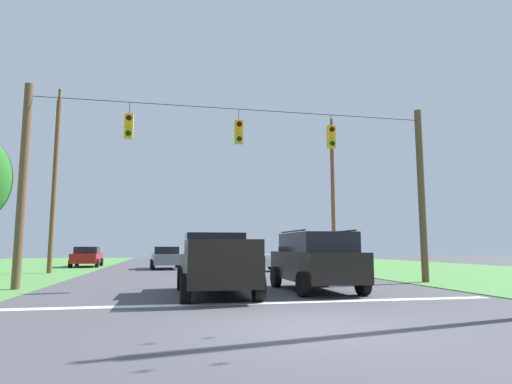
{
  "coord_description": "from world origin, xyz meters",
  "views": [
    {
      "loc": [
        -2.61,
        -8.06,
        1.5
      ],
      "look_at": [
        0.94,
        9.53,
        3.78
      ],
      "focal_mm": 30.4,
      "sensor_mm": 36.0,
      "label": 1
    }
  ],
  "objects_px": {
    "distant_car_crossing_white": "(297,258)",
    "overhead_signal_span": "(240,181)",
    "pickup_truck": "(215,264)",
    "distant_car_far_parked": "(87,256)",
    "utility_pole_mid_right": "(333,193)",
    "utility_pole_near_left": "(55,178)",
    "suv_black": "(315,260)",
    "distant_car_oncoming": "(166,257)"
  },
  "relations": [
    {
      "from": "overhead_signal_span",
      "to": "utility_pole_near_left",
      "type": "bearing_deg",
      "value": 133.12
    },
    {
      "from": "overhead_signal_span",
      "to": "distant_car_crossing_white",
      "type": "distance_m",
      "value": 11.62
    },
    {
      "from": "pickup_truck",
      "to": "distant_car_crossing_white",
      "type": "bearing_deg",
      "value": 62.68
    },
    {
      "from": "overhead_signal_span",
      "to": "distant_car_far_parked",
      "type": "xyz_separation_m",
      "value": [
        -8.67,
        17.93,
        -3.32
      ]
    },
    {
      "from": "pickup_truck",
      "to": "distant_car_far_parked",
      "type": "bearing_deg",
      "value": 109.66
    },
    {
      "from": "pickup_truck",
      "to": "overhead_signal_span",
      "type": "bearing_deg",
      "value": 66.88
    },
    {
      "from": "pickup_truck",
      "to": "utility_pole_mid_right",
      "type": "relative_size",
      "value": 0.53
    },
    {
      "from": "suv_black",
      "to": "distant_car_oncoming",
      "type": "xyz_separation_m",
      "value": [
        -5.12,
        16.51,
        -0.27
      ]
    },
    {
      "from": "suv_black",
      "to": "distant_car_far_parked",
      "type": "height_order",
      "value": "suv_black"
    },
    {
      "from": "pickup_truck",
      "to": "utility_pole_mid_right",
      "type": "bearing_deg",
      "value": 55.16
    },
    {
      "from": "pickup_truck",
      "to": "suv_black",
      "type": "height_order",
      "value": "suv_black"
    },
    {
      "from": "overhead_signal_span",
      "to": "distant_car_oncoming",
      "type": "xyz_separation_m",
      "value": [
        -2.84,
        14.14,
        -3.32
      ]
    },
    {
      "from": "distant_car_far_parked",
      "to": "utility_pole_mid_right",
      "type": "height_order",
      "value": "utility_pole_mid_right"
    },
    {
      "from": "pickup_truck",
      "to": "utility_pole_near_left",
      "type": "height_order",
      "value": "utility_pole_near_left"
    },
    {
      "from": "suv_black",
      "to": "utility_pole_mid_right",
      "type": "height_order",
      "value": "utility_pole_mid_right"
    },
    {
      "from": "pickup_truck",
      "to": "utility_pole_mid_right",
      "type": "distance_m",
      "value": 16.76
    },
    {
      "from": "distant_car_crossing_white",
      "to": "distant_car_oncoming",
      "type": "xyz_separation_m",
      "value": [
        -8.15,
        4.35,
        0.0
      ]
    },
    {
      "from": "suv_black",
      "to": "distant_car_oncoming",
      "type": "height_order",
      "value": "suv_black"
    },
    {
      "from": "distant_car_crossing_white",
      "to": "utility_pole_mid_right",
      "type": "height_order",
      "value": "utility_pole_mid_right"
    },
    {
      "from": "suv_black",
      "to": "overhead_signal_span",
      "type": "bearing_deg",
      "value": 133.79
    },
    {
      "from": "distant_car_crossing_white",
      "to": "distant_car_far_parked",
      "type": "xyz_separation_m",
      "value": [
        -13.98,
        8.15,
        0.0
      ]
    },
    {
      "from": "utility_pole_near_left",
      "to": "utility_pole_mid_right",
      "type": "bearing_deg",
      "value": 1.74
    },
    {
      "from": "suv_black",
      "to": "distant_car_oncoming",
      "type": "bearing_deg",
      "value": 107.23
    },
    {
      "from": "pickup_truck",
      "to": "suv_black",
      "type": "xyz_separation_m",
      "value": [
        3.51,
        0.51,
        0.09
      ]
    },
    {
      "from": "distant_car_far_parked",
      "to": "utility_pole_mid_right",
      "type": "xyz_separation_m",
      "value": [
        16.72,
        -7.49,
        4.31
      ]
    },
    {
      "from": "overhead_signal_span",
      "to": "distant_car_far_parked",
      "type": "height_order",
      "value": "overhead_signal_span"
    },
    {
      "from": "distant_car_oncoming",
      "to": "pickup_truck",
      "type": "bearing_deg",
      "value": -84.6
    },
    {
      "from": "pickup_truck",
      "to": "distant_car_oncoming",
      "type": "bearing_deg",
      "value": 95.4
    },
    {
      "from": "suv_black",
      "to": "pickup_truck",
      "type": "bearing_deg",
      "value": -171.67
    },
    {
      "from": "pickup_truck",
      "to": "distant_car_oncoming",
      "type": "xyz_separation_m",
      "value": [
        -1.61,
        17.02,
        -0.18
      ]
    },
    {
      "from": "distant_car_crossing_white",
      "to": "utility_pole_near_left",
      "type": "relative_size",
      "value": 0.4
    },
    {
      "from": "pickup_truck",
      "to": "distant_car_oncoming",
      "type": "distance_m",
      "value": 17.1
    },
    {
      "from": "distant_car_far_parked",
      "to": "utility_pole_near_left",
      "type": "distance_m",
      "value": 9.3
    },
    {
      "from": "overhead_signal_span",
      "to": "suv_black",
      "type": "distance_m",
      "value": 4.49
    },
    {
      "from": "pickup_truck",
      "to": "distant_car_far_parked",
      "type": "relative_size",
      "value": 1.24
    },
    {
      "from": "distant_car_far_parked",
      "to": "distant_car_oncoming",
      "type": "bearing_deg",
      "value": -33.08
    },
    {
      "from": "distant_car_far_parked",
      "to": "utility_pole_near_left",
      "type": "height_order",
      "value": "utility_pole_near_left"
    },
    {
      "from": "overhead_signal_span",
      "to": "pickup_truck",
      "type": "distance_m",
      "value": 4.44
    },
    {
      "from": "pickup_truck",
      "to": "distant_car_far_parked",
      "type": "height_order",
      "value": "pickup_truck"
    },
    {
      "from": "pickup_truck",
      "to": "distant_car_crossing_white",
      "type": "distance_m",
      "value": 14.26
    },
    {
      "from": "utility_pole_mid_right",
      "to": "overhead_signal_span",
      "type": "bearing_deg",
      "value": -127.61
    },
    {
      "from": "distant_car_crossing_white",
      "to": "overhead_signal_span",
      "type": "bearing_deg",
      "value": -118.5
    }
  ]
}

